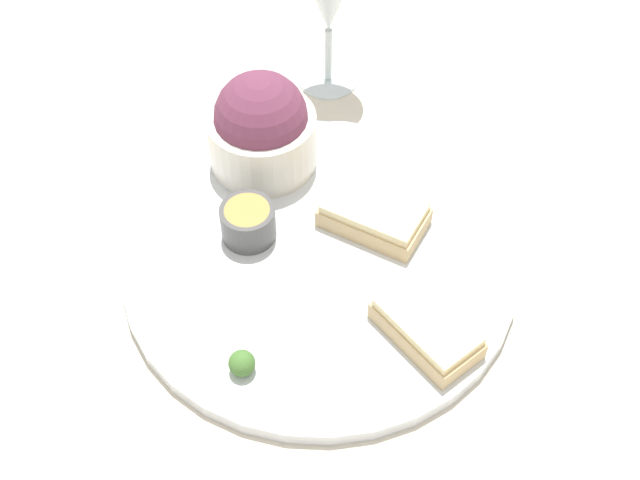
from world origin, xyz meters
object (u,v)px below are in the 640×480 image
(salad_bowl, at_px, (259,129))
(cheese_toast_far, at_px, (427,328))
(cheese_toast_near, at_px, (374,215))
(sauce_ramekin, at_px, (248,221))

(salad_bowl, xyz_separation_m, cheese_toast_far, (0.24, 0.04, -0.03))
(salad_bowl, relative_size, cheese_toast_near, 0.97)
(cheese_toast_far, bearing_deg, sauce_ramekin, -150.90)
(sauce_ramekin, bearing_deg, cheese_toast_far, 29.10)
(sauce_ramekin, distance_m, cheese_toast_near, 0.11)
(salad_bowl, height_order, cheese_toast_far, salad_bowl)
(salad_bowl, relative_size, sauce_ramekin, 2.10)
(salad_bowl, relative_size, cheese_toast_far, 1.05)
(cheese_toast_near, bearing_deg, cheese_toast_far, -7.85)
(sauce_ramekin, relative_size, cheese_toast_far, 0.50)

